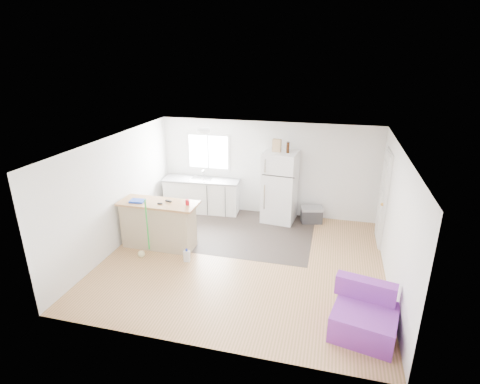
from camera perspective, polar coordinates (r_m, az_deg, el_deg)
name	(u,v)px	position (r m, az deg, el deg)	size (l,w,h in m)	color
room	(243,205)	(7.21, 0.51, -2.03)	(5.51, 5.01, 2.41)	olive
vinyl_zone	(226,229)	(8.98, -2.11, -5.71)	(4.05, 2.50, 0.00)	#2D2621
window	(208,152)	(9.79, -4.84, 6.13)	(1.18, 0.06, 0.98)	white
interior_door	(383,198)	(8.62, 20.99, -0.92)	(0.11, 0.92, 2.10)	white
ceiling_fixture	(203,131)	(8.32, -5.60, 9.28)	(0.30, 0.30, 0.07)	white
kitchen_cabinets	(202,195)	(9.89, -5.80, -0.43)	(2.02, 0.76, 1.16)	white
peninsula	(159,224)	(8.21, -12.27, -4.80)	(1.67, 0.65, 1.03)	#C7B490
refrigerator	(280,187)	(9.20, 6.09, 0.79)	(0.85, 0.81, 1.76)	white
cooler	(311,214)	(9.44, 10.84, -3.38)	(0.59, 0.47, 0.40)	#2F2F32
purple_seat	(364,317)	(6.15, 18.42, -17.58)	(1.05, 1.02, 0.74)	purple
cleaner_jug	(187,256)	(7.71, -8.10, -9.61)	(0.14, 0.11, 0.28)	silver
mop	(143,246)	(8.01, -14.56, -8.00)	(0.30, 0.35, 1.31)	green
red_cup	(187,202)	(7.73, -8.05, -1.55)	(0.08, 0.08, 0.12)	red
blue_tray	(137,201)	(8.13, -15.39, -1.31)	(0.30, 0.22, 0.04)	#1438BB
tool_a	(168,201)	(7.98, -10.85, -1.36)	(0.14, 0.05, 0.03)	black
tool_b	(160,204)	(7.89, -12.11, -1.75)	(0.10, 0.04, 0.03)	black
cardboard_box	(277,145)	(8.91, 5.63, 7.07)	(0.20, 0.10, 0.30)	tan
bottle_left	(288,148)	(8.83, 7.30, 6.71)	(0.07, 0.07, 0.25)	#331809
bottle_right	(288,147)	(8.88, 7.31, 6.79)	(0.07, 0.07, 0.25)	#331809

